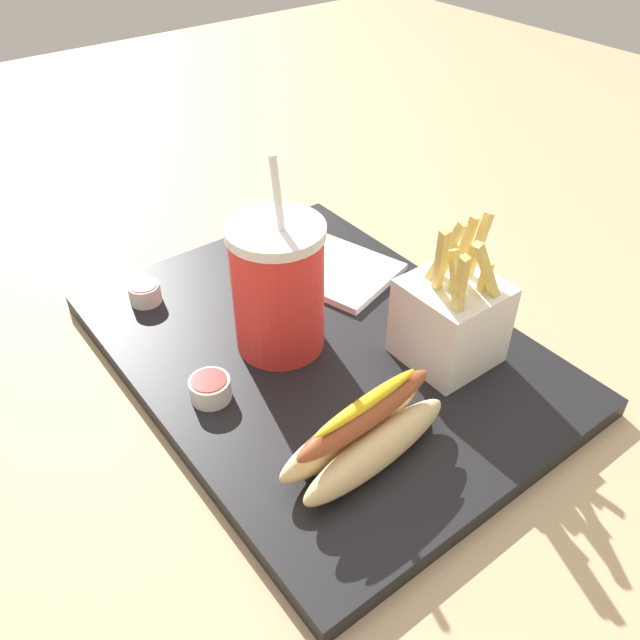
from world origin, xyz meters
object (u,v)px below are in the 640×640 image
Objects in this scene: fries_basket at (451,318)px; ketchup_cup_1 at (210,387)px; napkin_stack at (338,271)px; ketchup_cup_2 at (280,225)px; hot_dog_1 at (365,434)px; ketchup_cup_3 at (145,292)px; soda_cup at (278,287)px.

fries_basket is 0.23m from ketchup_cup_1.
ketchup_cup_1 is at bearing -68.63° from napkin_stack.
ketchup_cup_1 is 1.24× the size of ketchup_cup_2.
ketchup_cup_1 is at bearing -46.85° from ketchup_cup_2.
fries_basket is 0.15m from hot_dog_1.
fries_basket is 4.69× the size of ketchup_cup_3.
ketchup_cup_1 is at bearing -75.31° from soda_cup.
ketchup_cup_1 is (-0.09, -0.21, -0.03)m from fries_basket.
fries_basket reaches higher than ketchup_cup_2.
soda_cup is at bearing -133.99° from fries_basket.
napkin_stack is (0.09, 0.20, -0.01)m from ketchup_cup_3.
ketchup_cup_1 and ketchup_cup_3 have the same top height.
ketchup_cup_3 is at bearing 174.31° from ketchup_cup_1.
napkin_stack is (-0.06, 0.12, -0.06)m from soda_cup.
soda_cup is 5.92× the size of ketchup_cup_3.
ketchup_cup_2 reaches higher than napkin_stack.
fries_basket reaches higher than ketchup_cup_1.
soda_cup is 5.38× the size of ketchup_cup_1.
soda_cup reaches higher than ketchup_cup_3.
soda_cup reaches higher than fries_basket.
napkin_stack is at bearing 111.37° from ketchup_cup_1.
soda_cup is 0.17m from fries_basket.
soda_cup reaches higher than hot_dog_1.
napkin_stack is at bearing 178.66° from fries_basket.
fries_basket is 0.29m from ketchup_cup_2.
ketchup_cup_1 is 0.29m from ketchup_cup_2.
hot_dog_1 is (0.16, -0.03, -0.04)m from soda_cup.
ketchup_cup_2 is at bearing 133.15° from ketchup_cup_1.
fries_basket reaches higher than napkin_stack.
ketchup_cup_3 is at bearing -143.07° from fries_basket.
fries_basket is (0.11, 0.12, -0.02)m from soda_cup.
hot_dog_1 is at bearing -23.58° from ketchup_cup_2.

